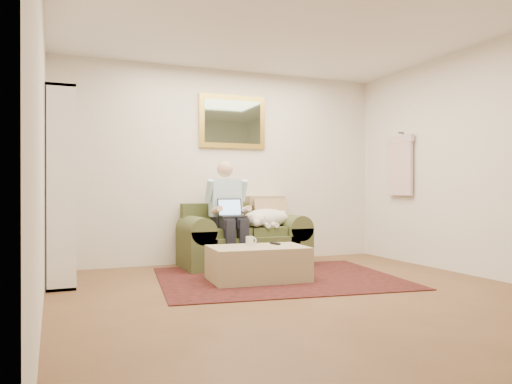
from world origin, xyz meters
TOP-DOWN VIEW (x-y plane):
  - room_shell at (0.00, 0.35)m, footprint 4.51×5.00m
  - rug at (0.13, 1.06)m, footprint 2.81×2.36m
  - sofa at (0.09, 2.06)m, footprint 1.60×0.81m
  - seated_man at (-0.14, 1.91)m, footprint 0.53×0.75m
  - laptop at (-0.14, 1.85)m, footprint 0.31×0.25m
  - sleeping_dog at (0.38, 1.98)m, footprint 0.66×0.41m
  - ottoman at (-0.14, 1.00)m, footprint 1.06×0.72m
  - coffee_mug at (-0.19, 1.11)m, footprint 0.08×0.08m
  - tv_remote at (0.11, 1.11)m, footprint 0.07×0.15m
  - bookshelf at (-2.10, 1.60)m, footprint 0.28×0.80m
  - wall_mirror at (0.09, 2.47)m, footprint 0.94×0.04m
  - hanging_shirt at (2.19, 1.60)m, footprint 0.06×0.52m

SIDE VIEW (x-z plane):
  - rug at x=0.13m, z-range 0.00..0.01m
  - ottoman at x=-0.14m, z-range 0.00..0.37m
  - sofa at x=0.09m, z-range -0.20..0.75m
  - tv_remote at x=0.11m, z-range 0.37..0.39m
  - coffee_mug at x=-0.19m, z-range 0.37..0.47m
  - sleeping_dog at x=0.38m, z-range 0.49..0.73m
  - seated_man at x=-0.14m, z-range 0.00..1.34m
  - laptop at x=-0.14m, z-range 0.59..0.82m
  - bookshelf at x=-2.10m, z-range 0.00..2.00m
  - room_shell at x=0.00m, z-range 0.00..2.61m
  - hanging_shirt at x=2.19m, z-range 0.90..1.80m
  - wall_mirror at x=0.09m, z-range 1.54..2.26m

